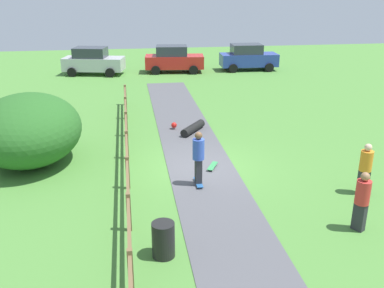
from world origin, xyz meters
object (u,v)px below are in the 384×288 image
Objects in this scene: bystander_orange at (365,167)px; parked_car_red at (174,59)px; parked_car_blue at (248,57)px; bystander_red at (362,199)px; bush_large at (28,129)px; skateboard_loose at (213,166)px; trash_bin at (163,240)px; skater_fallen at (192,128)px; parked_car_silver at (93,61)px; skater_riding at (198,156)px.

parked_car_red reaches higher than bystander_orange.
bystander_red is at bearing -97.82° from parked_car_blue.
bush_large reaches higher than skateboard_loose.
trash_bin reaches higher than skater_fallen.
parked_car_silver is at bearing 97.47° from trash_bin.
trash_bin is 0.54× the size of bystander_orange.
bush_large reaches higher than parked_car_red.
bush_large is at bearing 166.46° from skateboard_loose.
bush_large is 11.56m from bystander_orange.
parked_car_silver is at bearing 110.31° from bystander_red.
bystander_orange is at bearing -15.18° from skater_riding.
parked_car_silver is at bearing 179.95° from parked_car_blue.
skater_fallen is 0.35× the size of parked_car_silver.
parked_car_red reaches higher than skater_fallen.
skater_fallen is 13.71m from parked_car_red.
parked_car_blue reaches higher than skateboard_loose.
parked_car_blue is (8.35, 22.76, 0.51)m from trash_bin.
trash_bin is 6.94m from bystander_orange.
bush_large reaches higher than bystander_orange.
skater_riding reaches higher than skater_fallen.
trash_bin is 0.57× the size of skater_fallen.
bystander_red is (9.57, -6.19, -0.35)m from bush_large.
trash_bin is 22.94m from parked_car_red.
parked_car_blue reaches higher than skater_riding.
bush_large is 2.68× the size of bystander_red.
bystander_orange is at bearing -65.03° from parked_car_silver.
parked_car_blue is (1.86, 20.33, 0.05)m from bystander_orange.
parked_car_blue is at bearing -0.04° from parked_car_red.
parked_car_silver is (-9.47, 20.34, 0.05)m from bystander_orange.
skateboard_loose is 5.62m from bystander_red.
bystander_red is (5.28, 0.42, 0.47)m from trash_bin.
bystander_red is 2.34m from bystander_orange.
bush_large is 6.77m from skateboard_loose.
bystander_orange is at bearing 58.96° from bystander_red.
skater_fallen is at bearing -69.81° from parked_car_silver.
parked_car_silver is at bearing 110.19° from skater_fallen.
skater_fallen is (2.04, 9.09, -0.25)m from trash_bin.
parked_car_blue is at bearing 82.18° from bystander_red.
bystander_red is at bearing 4.57° from trash_bin.
trash_bin is 24.25m from parked_car_blue.
bush_large is 11.40m from bystander_red.
parked_car_silver is 1.05× the size of parked_car_blue.
skater_riding reaches higher than bystander_red.
bush_large is 2.87× the size of skater_fallen.
bystander_orange is at bearing -95.23° from parked_car_blue.
parked_car_blue is at bearing 70.09° from skater_riding.
bystander_orange is at bearing -79.65° from parked_car_red.
parked_car_red reaches higher than bystander_red.
bystander_orange reaches higher than trash_bin.
parked_car_silver is (-5.19, 17.72, 0.87)m from skateboard_loose.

